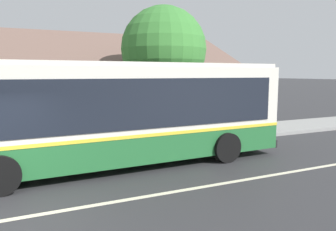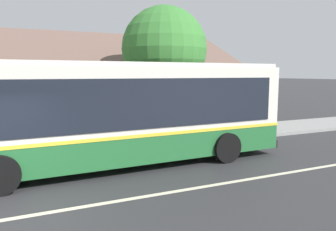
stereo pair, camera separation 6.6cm
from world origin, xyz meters
The scene contains 5 objects.
sidewalk_far centered at (0.00, 6.00, 0.07)m, with size 60.00×3.00×0.15m, color gray.
community_building centered at (1.19, 13.20, 1.85)m, with size 23.07×9.01×6.44m.
transit_bus centered at (3.20, 2.90, 1.76)m, with size 11.67×2.99×3.28m.
bench_down_street centered at (1.33, 5.82, 0.57)m, with size 1.65×0.51×0.94m.
street_tree_primary centered at (6.67, 6.88, 3.92)m, with size 3.91×3.91×6.01m.
Camera 2 is at (0.56, -7.10, 2.94)m, focal length 35.00 mm.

